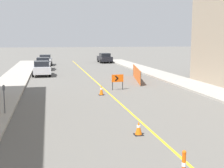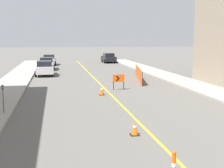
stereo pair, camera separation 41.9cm
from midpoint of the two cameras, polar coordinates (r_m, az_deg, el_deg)
lane_stripe at (r=28.06m, az=-1.94°, el=0.19°), size 0.12×57.75×0.01m
sidewalk_left at (r=27.98m, az=-17.55°, el=-0.06°), size 2.85×57.75×0.16m
sidewalk_right at (r=30.11m, az=12.54°, el=0.69°), size 2.85×57.75×0.16m
traffic_cone_second at (r=13.04m, az=5.11°, el=-8.10°), size 0.36×0.36×0.58m
traffic_cone_third at (r=22.03m, az=-1.34°, el=-1.13°), size 0.35×0.35×0.71m
arrow_barricade_primary at (r=24.18m, az=1.70°, el=0.91°), size 0.94×0.15×1.20m
safety_mesh_fence at (r=29.89m, az=5.31°, el=1.85°), size 1.49×7.58×1.24m
parked_car_curb_near at (r=34.46m, az=-11.93°, el=2.86°), size 1.99×4.38×1.59m
parked_car_curb_mid at (r=40.91m, az=-11.56°, el=3.70°), size 1.95×4.34×1.59m
parked_car_curb_far at (r=47.96m, az=-11.14°, el=4.36°), size 2.02×4.39×1.59m
parked_car_opposite_side at (r=51.86m, az=-0.40°, el=4.80°), size 1.99×4.38×1.59m
parking_meter_near_curb at (r=16.89m, az=-18.66°, el=-1.58°), size 0.12×0.11×1.47m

